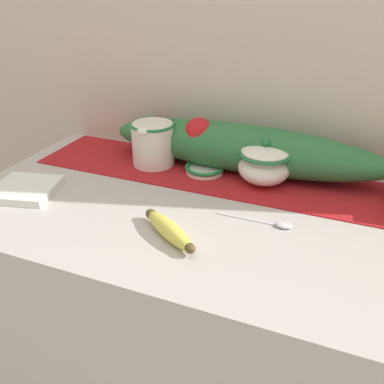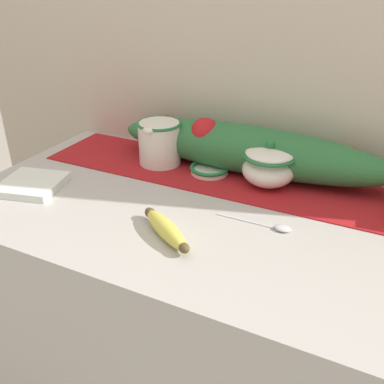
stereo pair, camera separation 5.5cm
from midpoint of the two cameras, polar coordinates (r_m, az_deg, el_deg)
countertop at (r=1.26m, az=3.64°, el=-20.49°), size 1.20×0.61×0.89m
back_wall at (r=1.16m, az=11.41°, el=18.14°), size 2.00×0.04×2.40m
table_runner at (r=1.12m, az=7.92°, el=1.64°), size 1.11×0.23×0.00m
cream_pitcher at (r=1.18m, az=-2.96°, el=6.76°), size 0.12×0.14×0.12m
sugar_bowl at (r=1.08m, az=11.66°, el=3.48°), size 0.13×0.13×0.12m
small_dish at (r=1.14m, az=3.76°, el=3.03°), size 0.11×0.11×0.02m
banana at (r=0.87m, az=-1.71°, el=-4.98°), size 0.16×0.12×0.04m
spoon at (r=0.93m, az=12.96°, el=-4.62°), size 0.17×0.03×0.01m
napkin_stack at (r=1.13m, az=-19.28°, el=0.96°), size 0.17×0.17×0.02m
poinsettia_garland at (r=1.14m, az=8.86°, el=5.71°), size 0.75×0.14×0.14m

